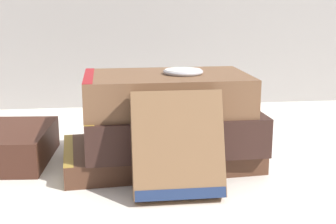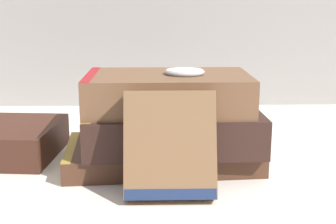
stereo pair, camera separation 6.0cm
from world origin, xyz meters
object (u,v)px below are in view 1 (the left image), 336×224
at_px(reading_glasses, 121,134).
at_px(book_flat_middle, 168,128).
at_px(book_flat_top, 162,92).
at_px(book_flat_bottom, 156,154).
at_px(book_leaning_front, 178,149).
at_px(pocket_watch, 184,72).

bearing_deg(reading_glasses, book_flat_middle, -72.98).
relative_size(book_flat_middle, reading_glasses, 2.11).
relative_size(book_flat_top, reading_glasses, 1.94).
distance_m(book_flat_bottom, book_leaning_front, 0.12).
relative_size(book_flat_middle, book_leaning_front, 1.91).
height_order(book_flat_middle, pocket_watch, pocket_watch).
bearing_deg(book_flat_top, book_flat_middle, -33.04).
xyz_separation_m(book_flat_top, book_leaning_front, (0.01, -0.11, -0.05)).
xyz_separation_m(book_flat_middle, reading_glasses, (-0.06, 0.16, -0.05)).
xyz_separation_m(book_flat_top, pocket_watch, (0.03, -0.01, 0.03)).
distance_m(book_flat_middle, book_flat_top, 0.05).
bearing_deg(book_leaning_front, book_flat_middle, 89.01).
bearing_deg(book_flat_top, book_leaning_front, -87.66).
height_order(pocket_watch, reading_glasses, pocket_watch).
relative_size(book_flat_bottom, book_leaning_front, 2.20).
height_order(book_flat_top, pocket_watch, pocket_watch).
relative_size(pocket_watch, reading_glasses, 0.50).
height_order(book_leaning_front, pocket_watch, pocket_watch).
xyz_separation_m(book_flat_bottom, book_flat_middle, (0.02, -0.01, 0.04)).
xyz_separation_m(book_leaning_front, pocket_watch, (0.02, 0.10, 0.07)).
bearing_deg(book_flat_top, reading_glasses, 108.28).
xyz_separation_m(book_leaning_front, reading_glasses, (-0.06, 0.26, -0.05)).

